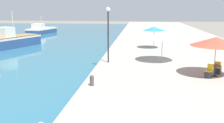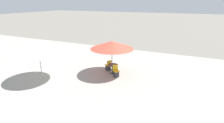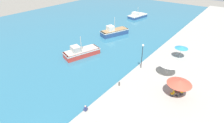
# 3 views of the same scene
# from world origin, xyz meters

# --- Properties ---
(quay_promenade) EXTENTS (16.00, 90.00, 0.71)m
(quay_promenade) POSITION_xyz_m (8.00, 37.00, 0.35)
(quay_promenade) COLOR #A39E93
(quay_promenade) RESTS_ON ground_plane
(fishing_boat_mid) EXTENTS (5.04, 7.93, 4.82)m
(fishing_boat_mid) POSITION_xyz_m (-13.43, 31.43, 0.99)
(fishing_boat_mid) COLOR navy
(fishing_boat_mid) RESTS_ON water_basin
(fishing_boat_far) EXTENTS (4.37, 7.53, 3.61)m
(fishing_boat_far) POSITION_xyz_m (-16.78, 49.58, 0.76)
(fishing_boat_far) COLOR navy
(fishing_boat_far) RESTS_ON water_basin
(cafe_umbrella_pink) EXTENTS (3.33, 3.33, 2.64)m
(cafe_umbrella_pink) POSITION_xyz_m (8.42, 16.66, 3.05)
(cafe_umbrella_pink) COLOR #B7B7B7
(cafe_umbrella_pink) RESTS_ON quay_promenade
(cafe_umbrella_white) EXTENTS (3.29, 3.29, 2.56)m
(cafe_umbrella_white) POSITION_xyz_m (5.31, 20.96, 2.97)
(cafe_umbrella_white) COLOR #B7B7B7
(cafe_umbrella_white) RESTS_ON quay_promenade
(cafe_umbrella_striped) EXTENTS (2.50, 2.50, 2.44)m
(cafe_umbrella_striped) POSITION_xyz_m (5.00, 28.09, 2.93)
(cafe_umbrella_striped) COLOR #B7B7B7
(cafe_umbrella_striped) RESTS_ON quay_promenade
(cafe_table) EXTENTS (0.80, 0.80, 0.74)m
(cafe_table) POSITION_xyz_m (8.44, 16.59, 1.24)
(cafe_table) COLOR #333338
(cafe_table) RESTS_ON quay_promenade
(cafe_chair_left) EXTENTS (0.59, 0.59, 0.91)m
(cafe_chair_left) POSITION_xyz_m (7.92, 16.09, 1.03)
(cafe_chair_left) COLOR #2D2D33
(cafe_chair_left) RESTS_ON quay_promenade
(cafe_chair_right) EXTENTS (0.57, 0.58, 0.91)m
(cafe_chair_right) POSITION_xyz_m (8.85, 17.19, 1.03)
(cafe_chair_right) COLOR #2D2D33
(cafe_chair_right) RESTS_ON quay_promenade
(mooring_bollard) EXTENTS (0.26, 0.26, 0.65)m
(mooring_bollard) POSITION_xyz_m (0.65, 13.65, 1.06)
(mooring_bollard) COLOR #4C4742
(mooring_bollard) RESTS_ON quay_promenade
(lamppost) EXTENTS (0.36, 0.36, 4.56)m
(lamppost) POSITION_xyz_m (0.82, 20.13, 3.80)
(lamppost) COLOR #232328
(lamppost) RESTS_ON quay_promenade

